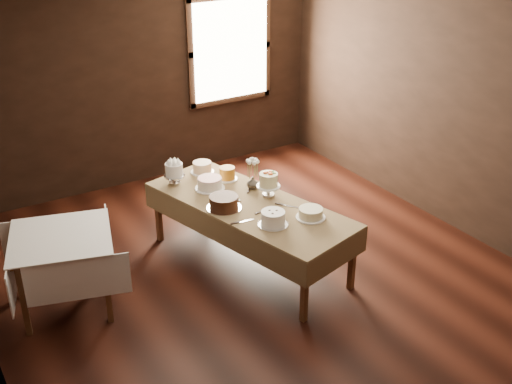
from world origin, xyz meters
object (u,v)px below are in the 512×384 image
object	(u,v)px
display_table	(249,208)
cake_server_d	(251,186)
cake_server_b	(291,206)
cake_server_c	(231,196)
cake_lattice	(210,184)
cake_server_e	(247,221)
cake_caramel	(227,174)
cake_flowers	(268,185)
flower_vase	(253,183)
cake_cream	(311,213)
cake_speckled	(202,168)
cake_swirl	(273,219)
cake_meringue	(174,174)
cake_server_a	(268,209)
side_table	(61,245)
cake_chocolate	(224,203)

from	to	relation	value
display_table	cake_server_d	distance (m)	0.39
cake_server_b	cake_server_c	bearing A→B (deg)	178.94
cake_lattice	cake_server_e	world-z (taller)	cake_lattice
cake_caramel	cake_flowers	distance (m)	0.59
display_table	flower_vase	size ratio (longest dim) A/B	18.31
cake_cream	cake_lattice	bearing A→B (deg)	115.59
cake_speckled	cake_swirl	size ratio (longest dim) A/B	0.91
cake_meringue	cake_server_a	world-z (taller)	cake_meringue
cake_meringue	flower_vase	xyz separation A→B (m)	(0.64, -0.55, -0.04)
cake_caramel	cake_server_b	distance (m)	0.92
cake_flowers	cake_cream	size ratio (longest dim) A/B	0.81
side_table	cake_server_a	bearing A→B (deg)	-13.97
side_table	cake_server_d	size ratio (longest dim) A/B	4.57
cake_caramel	cake_cream	world-z (taller)	cake_caramel
cake_flowers	cake_cream	world-z (taller)	cake_flowers
cake_cream	flower_vase	world-z (taller)	flower_vase
display_table	side_table	distance (m)	1.84
display_table	cake_server_a	xyz separation A→B (m)	(0.09, -0.22, 0.05)
cake_meringue	side_table	bearing A→B (deg)	-157.92
display_table	cake_server_d	xyz separation A→B (m)	(0.22, 0.31, 0.05)
cake_chocolate	flower_vase	size ratio (longest dim) A/B	3.00
side_table	cake_cream	bearing A→B (deg)	-21.09
cake_flowers	cake_server_d	xyz separation A→B (m)	(-0.05, 0.26, -0.11)
cake_caramel	cake_swirl	xyz separation A→B (m)	(-0.14, -1.12, 0.00)
cake_caramel	side_table	bearing A→B (deg)	-169.53
cake_server_d	cake_server_e	xyz separation A→B (m)	(-0.43, -0.62, 0.00)
side_table	cake_cream	xyz separation A→B (m)	(2.17, -0.84, 0.09)
cake_speckled	cake_flowers	distance (m)	0.92
cake_flowers	cake_server_c	bearing A→B (deg)	150.76
cake_swirl	cake_server_c	bearing A→B (deg)	92.00
display_table	cake_server_b	xyz separation A→B (m)	(0.32, -0.29, 0.05)
cake_meringue	cake_server_e	world-z (taller)	cake_meringue
cake_chocolate	cake_flowers	size ratio (longest dim) A/B	1.55
cake_cream	cake_server_e	xyz separation A→B (m)	(-0.55, 0.27, -0.04)
cake_lattice	cake_server_e	distance (m)	0.81
cake_chocolate	cake_swirl	bearing A→B (deg)	-67.43
cake_lattice	cake_server_c	size ratio (longest dim) A/B	1.32
cake_speckled	cake_swirl	xyz separation A→B (m)	(0.00, -1.43, 0.01)
cake_flowers	cake_server_c	size ratio (longest dim) A/B	1.06
cake_speckled	side_table	bearing A→B (deg)	-159.56
cake_server_d	cake_caramel	bearing A→B (deg)	66.75
cake_meringue	flower_vase	distance (m)	0.85
cake_chocolate	cake_server_a	world-z (taller)	cake_chocolate
cake_lattice	flower_vase	xyz separation A→B (m)	(0.39, -0.23, 0.01)
display_table	cake_cream	size ratio (longest dim) A/B	7.62
cake_speckled	cake_server_c	world-z (taller)	cake_speckled
cake_flowers	cake_server_c	xyz separation A→B (m)	(-0.34, 0.19, -0.11)
side_table	cake_lattice	distance (m)	1.67
side_table	cake_caramel	size ratio (longest dim) A/B	4.94
display_table	cake_server_a	world-z (taller)	cake_server_a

